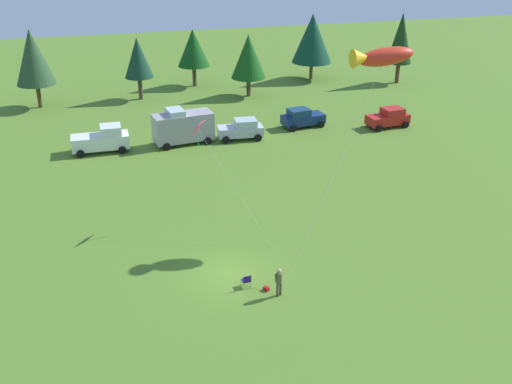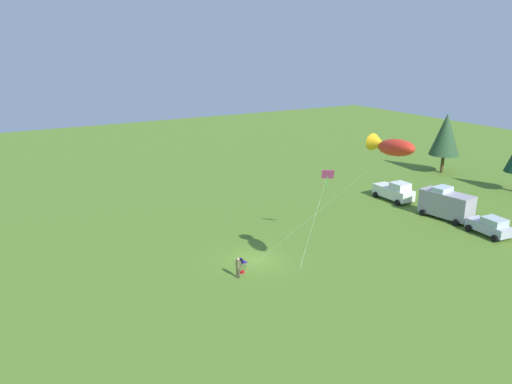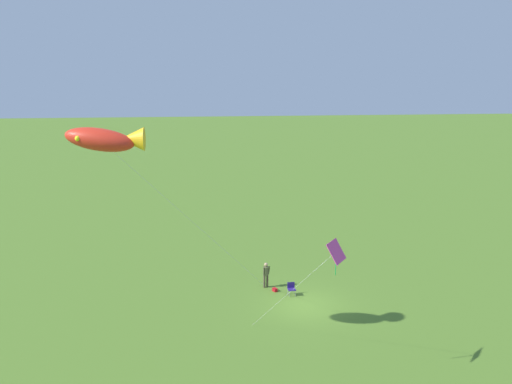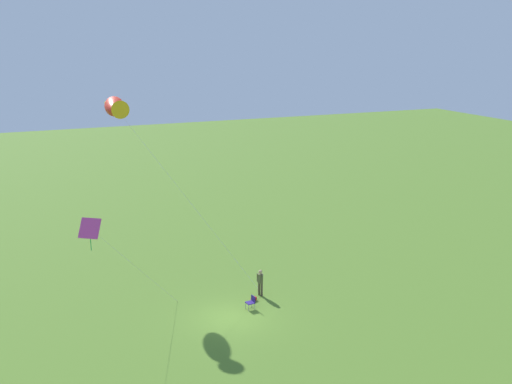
# 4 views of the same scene
# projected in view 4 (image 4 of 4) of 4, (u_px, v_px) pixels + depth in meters

# --- Properties ---
(ground_plane) EXTENTS (160.00, 160.00, 0.00)m
(ground_plane) POSITION_uv_depth(u_px,v_px,m) (231.00, 318.00, 35.08)
(ground_plane) COLOR #507526
(person_kite_flyer) EXTENTS (0.52, 0.45, 1.74)m
(person_kite_flyer) POSITION_uv_depth(u_px,v_px,m) (260.00, 281.00, 37.85)
(person_kite_flyer) COLOR #473C2D
(person_kite_flyer) RESTS_ON ground
(folding_chair) EXTENTS (0.53, 0.53, 0.82)m
(folding_chair) POSITION_uv_depth(u_px,v_px,m) (251.00, 301.00, 36.13)
(folding_chair) COLOR navy
(folding_chair) RESTS_ON ground
(backpack_on_grass) EXTENTS (0.35, 0.39, 0.22)m
(backpack_on_grass) POSITION_uv_depth(u_px,v_px,m) (254.00, 299.00, 37.35)
(backpack_on_grass) COLOR #B61218
(backpack_on_grass) RESTS_ON ground
(kite_large_fish) EXTENTS (10.72, 8.11, 12.19)m
(kite_large_fish) POSITION_uv_depth(u_px,v_px,m) (115.00, 107.00, 40.16)
(kite_large_fish) COLOR red
(kite_large_fish) RESTS_ON ground
(kite_diamond_rainbow) EXTENTS (4.20, 6.02, 7.03)m
(kite_diamond_rainbow) POSITION_uv_depth(u_px,v_px,m) (92.00, 230.00, 30.45)
(kite_diamond_rainbow) COLOR #D34094
(kite_diamond_rainbow) RESTS_ON ground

